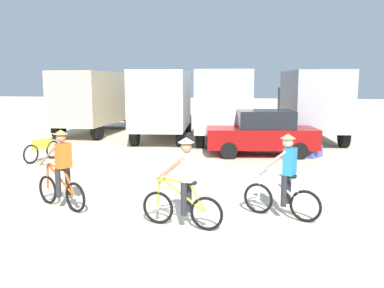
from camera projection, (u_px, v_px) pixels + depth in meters
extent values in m
plane|color=beige|center=(146.00, 240.00, 7.53)|extent=(120.00, 120.00, 0.00)
cube|color=#CCB78E|center=(91.00, 97.00, 21.57)|extent=(2.42, 5.21, 2.70)
cube|color=#2D2D33|center=(114.00, 103.00, 24.96)|extent=(2.21, 1.51, 2.00)
cube|color=black|center=(118.00, 97.00, 25.58)|extent=(2.02, 0.09, 0.80)
cylinder|color=black|center=(98.00, 120.00, 25.19)|extent=(0.32, 1.00, 1.00)
cylinder|color=black|center=(130.00, 120.00, 24.84)|extent=(0.32, 1.00, 1.00)
cylinder|color=black|center=(59.00, 129.00, 20.33)|extent=(0.32, 1.00, 1.00)
cylinder|color=black|center=(97.00, 130.00, 19.98)|extent=(0.32, 1.00, 1.00)
cube|color=white|center=(162.00, 99.00, 19.57)|extent=(2.98, 5.44, 2.70)
cube|color=#2D2D33|center=(170.00, 105.00, 23.00)|extent=(2.36, 1.74, 2.00)
cube|color=black|center=(171.00, 99.00, 23.64)|extent=(2.02, 0.31, 0.80)
cylinder|color=black|center=(152.00, 123.00, 23.12)|extent=(0.43, 1.03, 1.00)
cylinder|color=black|center=(188.00, 123.00, 23.00)|extent=(0.43, 1.03, 1.00)
cylinder|color=black|center=(135.00, 135.00, 18.20)|extent=(0.43, 1.03, 1.00)
cylinder|color=black|center=(180.00, 135.00, 18.08)|extent=(0.43, 1.03, 1.00)
cube|color=white|center=(225.00, 100.00, 19.03)|extent=(2.74, 5.35, 2.70)
cube|color=#B21E1E|center=(227.00, 106.00, 22.45)|extent=(2.30, 1.64, 2.00)
cube|color=black|center=(227.00, 99.00, 23.08)|extent=(2.02, 0.22, 0.80)
cylinder|color=black|center=(208.00, 124.00, 22.61)|extent=(0.39, 1.02, 1.00)
cylinder|color=black|center=(245.00, 124.00, 22.39)|extent=(0.39, 1.02, 1.00)
cylinder|color=black|center=(200.00, 136.00, 17.71)|extent=(0.39, 1.02, 1.00)
cylinder|color=black|center=(248.00, 137.00, 17.49)|extent=(0.39, 1.02, 1.00)
cube|color=#9E9EA3|center=(313.00, 100.00, 19.31)|extent=(2.93, 5.42, 2.70)
cube|color=#2D2D33|center=(299.00, 106.00, 22.74)|extent=(2.34, 1.72, 2.00)
cube|color=black|center=(297.00, 99.00, 23.37)|extent=(2.02, 0.29, 0.80)
cylinder|color=black|center=(280.00, 124.00, 22.87)|extent=(0.42, 1.03, 1.00)
cylinder|color=black|center=(318.00, 124.00, 22.72)|extent=(0.42, 1.03, 1.00)
cylinder|color=black|center=(297.00, 136.00, 17.95)|extent=(0.42, 1.03, 1.00)
cylinder|color=black|center=(344.00, 136.00, 17.80)|extent=(0.42, 1.03, 1.00)
cube|color=maroon|center=(261.00, 138.00, 15.88)|extent=(4.43, 2.41, 0.76)
cube|color=black|center=(265.00, 119.00, 15.77)|extent=(2.33, 1.91, 0.68)
cylinder|color=black|center=(229.00, 150.00, 15.19)|extent=(0.67, 0.32, 0.64)
cylinder|color=black|center=(226.00, 144.00, 16.73)|extent=(0.67, 0.32, 0.64)
cylinder|color=black|center=(299.00, 151.00, 15.15)|extent=(0.67, 0.32, 0.64)
cylinder|color=black|center=(290.00, 144.00, 16.69)|extent=(0.67, 0.32, 0.64)
torus|color=black|center=(48.00, 190.00, 9.69)|extent=(0.63, 0.37, 0.68)
cylinder|color=silver|center=(48.00, 190.00, 9.69)|extent=(0.11, 0.11, 0.08)
torus|color=black|center=(75.00, 197.00, 9.06)|extent=(0.63, 0.37, 0.68)
cylinder|color=silver|center=(75.00, 197.00, 9.06)|extent=(0.11, 0.11, 0.08)
cylinder|color=#E05119|center=(61.00, 180.00, 9.31)|extent=(0.93, 0.52, 0.68)
cylinder|color=#E05119|center=(56.00, 167.00, 9.37)|extent=(0.61, 0.35, 0.13)
cylinder|color=#E05119|center=(70.00, 184.00, 9.12)|extent=(0.37, 0.22, 0.59)
cylinder|color=#E05119|center=(48.00, 177.00, 9.63)|extent=(0.11, 0.09, 0.64)
cylinder|color=silver|center=(48.00, 163.00, 9.56)|extent=(0.27, 0.48, 0.04)
cube|color=black|center=(65.00, 169.00, 9.18)|extent=(0.27, 0.22, 0.06)
cube|color=orange|center=(63.00, 156.00, 9.14)|extent=(0.32, 0.38, 0.56)
sphere|color=#A87A5B|center=(61.00, 138.00, 9.11)|extent=(0.22, 0.22, 0.22)
cone|color=tan|center=(61.00, 132.00, 9.09)|extent=(0.32, 0.32, 0.10)
cylinder|color=#26262B|center=(58.00, 183.00, 9.17)|extent=(0.12, 0.12, 0.66)
cylinder|color=#26262B|center=(68.00, 181.00, 9.37)|extent=(0.12, 0.12, 0.66)
cylinder|color=#A87A5B|center=(48.00, 156.00, 9.20)|extent=(0.60, 0.30, 0.53)
cylinder|color=#A87A5B|center=(61.00, 154.00, 9.49)|extent=(0.56, 0.37, 0.53)
torus|color=black|center=(158.00, 208.00, 8.33)|extent=(0.68, 0.19, 0.68)
cylinder|color=silver|center=(158.00, 208.00, 8.33)|extent=(0.09, 0.09, 0.08)
torus|color=black|center=(207.00, 214.00, 7.95)|extent=(0.68, 0.19, 0.68)
cylinder|color=silver|center=(207.00, 214.00, 7.95)|extent=(0.09, 0.09, 0.08)
cylinder|color=gold|center=(183.00, 195.00, 8.08)|extent=(1.02, 0.25, 0.68)
cylinder|color=gold|center=(175.00, 181.00, 8.10)|extent=(0.66, 0.18, 0.13)
cylinder|color=gold|center=(198.00, 199.00, 7.97)|extent=(0.39, 0.12, 0.59)
cylinder|color=gold|center=(159.00, 193.00, 8.27)|extent=(0.11, 0.07, 0.64)
cylinder|color=silver|center=(160.00, 177.00, 8.21)|extent=(0.14, 0.52, 0.04)
cube|color=black|center=(190.00, 183.00, 7.98)|extent=(0.26, 0.16, 0.06)
cube|color=silver|center=(189.00, 167.00, 7.94)|extent=(0.26, 0.35, 0.56)
sphere|color=#A87A5B|center=(186.00, 147.00, 7.90)|extent=(0.22, 0.22, 0.22)
cone|color=silver|center=(186.00, 140.00, 7.88)|extent=(0.32, 0.32, 0.10)
cylinder|color=#26262B|center=(184.00, 199.00, 7.94)|extent=(0.12, 0.12, 0.66)
cylinder|color=#26262B|center=(189.00, 195.00, 8.18)|extent=(0.12, 0.12, 0.66)
cylinder|color=#A87A5B|center=(169.00, 168.00, 7.90)|extent=(0.63, 0.13, 0.53)
cylinder|color=#A87A5B|center=(177.00, 165.00, 8.23)|extent=(0.62, 0.21, 0.53)
torus|color=black|center=(258.00, 198.00, 8.98)|extent=(0.65, 0.31, 0.68)
cylinder|color=silver|center=(258.00, 198.00, 8.98)|extent=(0.10, 0.10, 0.08)
torus|color=black|center=(305.00, 206.00, 8.43)|extent=(0.65, 0.31, 0.68)
cylinder|color=silver|center=(305.00, 206.00, 8.43)|extent=(0.10, 0.10, 0.08)
cylinder|color=silver|center=(283.00, 188.00, 8.64)|extent=(0.97, 0.44, 0.68)
cylinder|color=silver|center=(275.00, 174.00, 8.69)|extent=(0.63, 0.30, 0.13)
cylinder|color=silver|center=(298.00, 192.00, 8.47)|extent=(0.38, 0.19, 0.59)
cylinder|color=silver|center=(260.00, 184.00, 8.92)|extent=(0.11, 0.08, 0.64)
cylinder|color=silver|center=(261.00, 170.00, 8.86)|extent=(0.23, 0.49, 0.04)
cube|color=black|center=(290.00, 176.00, 8.52)|extent=(0.27, 0.20, 0.06)
cube|color=teal|center=(290.00, 162.00, 8.48)|extent=(0.31, 0.37, 0.56)
sphere|color=beige|center=(288.00, 142.00, 8.45)|extent=(0.22, 0.22, 0.22)
cone|color=tan|center=(288.00, 136.00, 8.43)|extent=(0.32, 0.32, 0.10)
cylinder|color=#26262B|center=(284.00, 191.00, 8.50)|extent=(0.12, 0.12, 0.66)
cylinder|color=#26262B|center=(288.00, 188.00, 8.71)|extent=(0.12, 0.12, 0.66)
cylinder|color=beige|center=(271.00, 162.00, 8.51)|extent=(0.61, 0.25, 0.53)
cylinder|color=beige|center=(277.00, 159.00, 8.81)|extent=(0.59, 0.32, 0.53)
torus|color=black|center=(53.00, 150.00, 15.25)|extent=(0.25, 0.67, 0.68)
torus|color=black|center=(31.00, 154.00, 14.32)|extent=(0.25, 0.67, 0.68)
cube|color=gold|center=(42.00, 144.00, 14.74)|extent=(0.29, 0.87, 0.36)
cylinder|color=silver|center=(51.00, 134.00, 15.11)|extent=(0.49, 0.17, 0.04)
cube|color=#4C5199|center=(309.00, 151.00, 15.68)|extent=(1.04, 1.05, 0.45)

